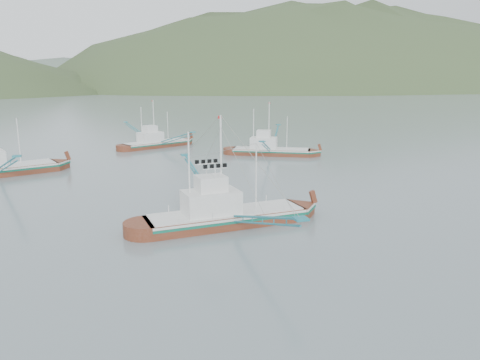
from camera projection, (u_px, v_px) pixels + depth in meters
name	position (u px, v px, depth m)	size (l,w,h in m)	color
ground	(260.00, 228.00, 42.48)	(1200.00, 1200.00, 0.00)	slate
main_boat	(224.00, 209.00, 43.01)	(15.21, 26.98, 10.94)	#602714
bg_boat_far	(156.00, 137.00, 90.04)	(13.56, 22.85, 9.73)	#602714
bg_boat_right	(271.00, 143.00, 81.16)	(15.09, 22.74, 9.86)	#602714
headland_right	(332.00, 88.00, 513.23)	(684.00, 432.00, 306.00)	#374A26
ridge_distant	(127.00, 87.00, 572.24)	(960.00, 400.00, 240.00)	slate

